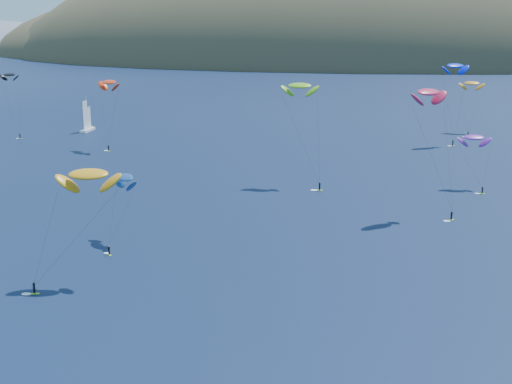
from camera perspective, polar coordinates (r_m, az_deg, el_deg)
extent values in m
ellipsoid|color=#3D3526|center=(612.71, 8.30, 9.46)|extent=(600.00, 300.00, 210.00)
ellipsoid|color=#3D3526|center=(658.51, -6.02, 10.38)|extent=(340.00, 240.00, 120.00)
ellipsoid|color=slate|center=(845.64, -17.58, 11.07)|extent=(240.00, 180.00, 44.00)
cube|color=white|center=(258.84, -13.33, 4.84)|extent=(2.80, 8.58, 1.01)
cylinder|color=white|center=(258.44, -13.37, 6.15)|extent=(0.16, 0.16, 11.84)
cube|color=#A2EE1A|center=(222.14, -11.70, 3.22)|extent=(1.48, 1.20, 0.08)
cylinder|color=black|center=(221.96, -11.71, 3.46)|extent=(0.35, 0.35, 1.60)
sphere|color=#8C6047|center=(221.78, -11.73, 3.69)|extent=(0.27, 0.27, 0.27)
ellipsoid|color=red|center=(223.75, -11.68, 8.61)|extent=(9.48, 8.23, 4.86)
cube|color=#A2EE1A|center=(117.09, -17.30, -7.78)|extent=(1.57, 0.74, 0.08)
cylinder|color=black|center=(116.74, -17.33, -7.35)|extent=(0.36, 0.36, 1.62)
sphere|color=#8C6047|center=(116.40, -17.37, -6.92)|extent=(0.27, 0.27, 0.27)
ellipsoid|color=orange|center=(116.11, -13.26, 1.40)|extent=(10.43, 6.40, 5.42)
cube|color=#A2EE1A|center=(172.56, 5.11, 0.14)|extent=(1.63, 0.52, 0.09)
cylinder|color=black|center=(172.30, 5.11, 0.46)|extent=(0.38, 0.38, 1.73)
sphere|color=#8C6047|center=(172.06, 5.12, 0.79)|extent=(0.29, 0.29, 0.29)
ellipsoid|color=#65AD18|center=(176.81, 3.53, 8.50)|extent=(8.88, 4.34, 4.89)
cube|color=#A2EE1A|center=(234.54, 15.46, 3.60)|extent=(1.45, 1.04, 0.08)
cylinder|color=black|center=(234.37, 15.47, 3.81)|extent=(0.33, 0.33, 1.52)
sphere|color=#8C6047|center=(234.21, 15.49, 4.02)|extent=(0.26, 0.26, 0.26)
ellipsoid|color=#001BE4|center=(235.90, 15.66, 9.71)|extent=(10.40, 8.37, 5.27)
cube|color=#A2EE1A|center=(177.21, 17.63, -0.13)|extent=(1.37, 0.44, 0.07)
cylinder|color=black|center=(177.00, 17.66, 0.14)|extent=(0.32, 0.32, 1.45)
sphere|color=#8C6047|center=(176.80, 17.68, 0.40)|extent=(0.24, 0.24, 0.24)
ellipsoid|color=#6B209A|center=(181.01, 17.06, 4.20)|extent=(7.81, 3.86, 4.29)
cube|color=#A2EE1A|center=(153.93, 15.34, -2.18)|extent=(1.45, 1.31, 0.08)
cylinder|color=black|center=(153.66, 15.37, -1.84)|extent=(0.36, 0.36, 1.62)
sphere|color=#8C6047|center=(153.40, 15.39, -1.50)|extent=(0.27, 0.27, 0.27)
ellipsoid|color=#B81C42|center=(152.87, 13.64, 7.78)|extent=(9.64, 9.00, 5.04)
cube|color=#A2EE1A|center=(131.07, -11.66, -4.95)|extent=(1.13, 1.21, 0.07)
cylinder|color=black|center=(130.80, -11.68, -4.61)|extent=(0.30, 0.30, 1.38)
sphere|color=#8C6047|center=(130.54, -11.70, -4.28)|extent=(0.23, 0.23, 0.23)
ellipsoid|color=navy|center=(136.32, -10.42, 1.16)|extent=(7.59, 7.93, 4.19)
cube|color=#A2EE1A|center=(251.65, 16.59, 4.26)|extent=(1.44, 0.54, 0.08)
cylinder|color=black|center=(251.49, 16.61, 4.45)|extent=(0.33, 0.33, 1.51)
sphere|color=#8C6047|center=(251.35, 16.62, 4.65)|extent=(0.25, 0.25, 0.25)
ellipsoid|color=orange|center=(260.94, 16.88, 8.34)|extent=(8.46, 4.53, 4.54)
cube|color=#A2EE1A|center=(250.61, -18.34, 4.08)|extent=(1.33, 0.53, 0.07)
cylinder|color=black|center=(250.47, -18.36, 4.26)|extent=(0.30, 0.30, 1.38)
sphere|color=#8C6047|center=(250.33, -18.37, 4.44)|extent=(0.23, 0.23, 0.23)
ellipsoid|color=black|center=(254.24, -19.12, 8.86)|extent=(6.95, 3.87, 3.69)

